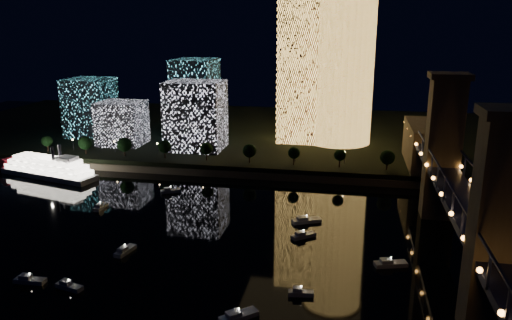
# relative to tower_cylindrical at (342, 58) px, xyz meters

# --- Properties ---
(ground) EXTENTS (520.00, 520.00, 0.00)m
(ground) POSITION_rel_tower_cylindrical_xyz_m (-28.19, -136.61, -48.63)
(ground) COLOR black
(ground) RESTS_ON ground
(far_bank) EXTENTS (420.00, 160.00, 5.00)m
(far_bank) POSITION_rel_tower_cylindrical_xyz_m (-28.19, 23.39, -46.13)
(far_bank) COLOR black
(far_bank) RESTS_ON ground
(seawall) EXTENTS (420.00, 6.00, 3.00)m
(seawall) POSITION_rel_tower_cylindrical_xyz_m (-28.19, -54.61, -47.13)
(seawall) COLOR #6B5E4C
(seawall) RESTS_ON ground
(tower_cylindrical) EXTENTS (34.00, 34.00, 87.02)m
(tower_cylindrical) POSITION_rel_tower_cylindrical_xyz_m (0.00, 0.00, 0.00)
(tower_cylindrical) COLOR #FFB951
(tower_cylindrical) RESTS_ON far_bank
(tower_rectangular) EXTENTS (22.77, 22.77, 72.46)m
(tower_rectangular) POSITION_rel_tower_cylindrical_xyz_m (-20.65, 0.42, -7.40)
(tower_rectangular) COLOR #FFB951
(tower_rectangular) RESTS_ON far_bank
(midrise_blocks) EXTENTS (91.33, 50.13, 42.17)m
(midrise_blocks) POSITION_rel_tower_cylindrical_xyz_m (-93.39, -14.45, -26.46)
(midrise_blocks) COLOR white
(midrise_blocks) RESTS_ON far_bank
(truss_bridge) EXTENTS (13.00, 266.00, 50.00)m
(truss_bridge) POSITION_rel_tower_cylindrical_xyz_m (36.80, -132.89, -32.39)
(truss_bridge) COLOR navy
(truss_bridge) RESTS_ON ground
(riverboat) EXTENTS (51.44, 21.89, 15.22)m
(riverboat) POSITION_rel_tower_cylindrical_xyz_m (-126.52, -69.87, -44.73)
(riverboat) COLOR silver
(riverboat) RESTS_ON ground
(motorboats) EXTENTS (107.50, 88.19, 2.78)m
(motorboats) POSITION_rel_tower_cylindrical_xyz_m (-32.64, -128.00, -47.82)
(motorboats) COLOR silver
(motorboats) RESTS_ON ground
(esplanade_trees) EXTENTS (165.82, 6.75, 8.88)m
(esplanade_trees) POSITION_rel_tower_cylindrical_xyz_m (-60.80, -48.61, -38.17)
(esplanade_trees) COLOR black
(esplanade_trees) RESTS_ON far_bank
(street_lamps) EXTENTS (132.70, 0.70, 5.65)m
(street_lamps) POSITION_rel_tower_cylindrical_xyz_m (-62.19, -42.61, -39.61)
(street_lamps) COLOR black
(street_lamps) RESTS_ON far_bank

